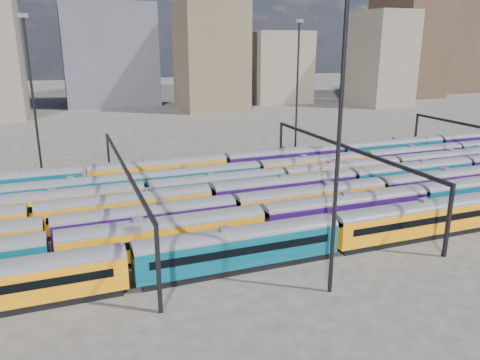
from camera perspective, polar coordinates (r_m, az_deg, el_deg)
name	(u,v)px	position (r m, az deg, el deg)	size (l,w,h in m)	color
ground	(277,208)	(64.01, 4.52, -3.36)	(500.00, 500.00, 0.00)	#453F3A
rake_1	(262,219)	(51.95, 2.65, -4.83)	(129.63, 3.16, 5.33)	black
rake_2	(147,219)	(53.44, -11.25, -4.66)	(103.33, 3.03, 5.10)	black
rake_3	(285,188)	(63.63, 5.51, -0.93)	(147.18, 3.07, 5.18)	black
rake_4	(146,192)	(63.03, -11.43, -1.49)	(119.60, 2.92, 4.91)	black
rake_5	(315,165)	(76.80, 9.08, 1.84)	(137.72, 2.88, 4.84)	black
rake_6	(159,170)	(73.04, -9.88, 1.25)	(151.61, 3.17, 5.34)	black
gantry_1	(124,174)	(56.70, -13.97, 0.77)	(0.35, 40.35, 8.03)	black
gantry_2	(343,153)	(66.84, 12.45, 3.22)	(0.35, 40.35, 8.03)	black
mast_1	(33,96)	(76.90, -23.95, 9.33)	(1.40, 0.50, 25.60)	black
mast_2	(339,140)	(39.31, 11.96, 4.85)	(1.40, 0.50, 25.60)	black
mast_3	(297,85)	(88.76, 7.00, 11.37)	(1.40, 0.50, 25.60)	black
skyline	(403,44)	(206.67, 19.26, 15.34)	(399.22, 60.48, 50.03)	#665B4C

